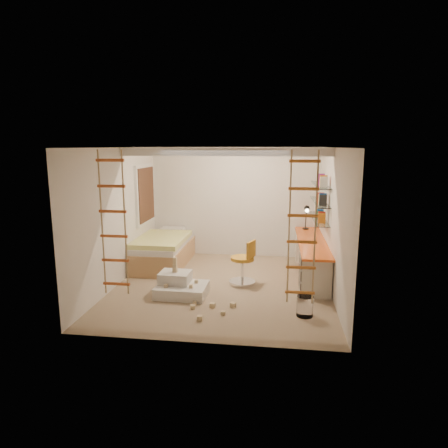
# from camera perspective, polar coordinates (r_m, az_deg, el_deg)

# --- Properties ---
(floor) EXTENTS (4.50, 4.50, 0.00)m
(floor) POSITION_cam_1_polar(r_m,az_deg,el_deg) (7.70, -0.30, -8.86)
(floor) COLOR #9B8064
(floor) RESTS_ON ground
(ceiling_beam) EXTENTS (4.00, 0.18, 0.16)m
(ceiling_beam) POSITION_cam_1_polar(r_m,az_deg,el_deg) (7.54, 0.00, 10.27)
(ceiling_beam) COLOR white
(ceiling_beam) RESTS_ON ceiling
(window_frame) EXTENTS (0.06, 1.15, 1.35)m
(window_frame) POSITION_cam_1_polar(r_m,az_deg,el_deg) (9.23, -11.25, 4.17)
(window_frame) COLOR white
(window_frame) RESTS_ON wall_left
(window_blind) EXTENTS (0.02, 1.00, 1.20)m
(window_blind) POSITION_cam_1_polar(r_m,az_deg,el_deg) (9.21, -11.01, 4.17)
(window_blind) COLOR #4C2D1E
(window_blind) RESTS_ON window_frame
(rope_ladder_left) EXTENTS (0.41, 0.04, 2.13)m
(rope_ladder_left) POSITION_cam_1_polar(r_m,az_deg,el_deg) (6.01, -15.52, 0.01)
(rope_ladder_left) COLOR #C44721
(rope_ladder_left) RESTS_ON ceiling
(rope_ladder_right) EXTENTS (0.41, 0.04, 2.13)m
(rope_ladder_right) POSITION_cam_1_polar(r_m,az_deg,el_deg) (5.55, 11.11, -0.69)
(rope_ladder_right) COLOR #C06F20
(rope_ladder_right) RESTS_ON ceiling
(waste_bin) EXTENTS (0.26, 0.26, 0.33)m
(waste_bin) POSITION_cam_1_polar(r_m,az_deg,el_deg) (6.50, 11.49, -11.43)
(waste_bin) COLOR white
(waste_bin) RESTS_ON floor
(desk) EXTENTS (0.56, 2.80, 0.75)m
(desk) POSITION_cam_1_polar(r_m,az_deg,el_deg) (8.37, 12.29, -4.58)
(desk) COLOR orange
(desk) RESTS_ON floor
(shelves) EXTENTS (0.25, 1.80, 0.71)m
(shelves) POSITION_cam_1_polar(r_m,az_deg,el_deg) (8.42, 13.50, 3.09)
(shelves) COLOR white
(shelves) RESTS_ON wall_right
(bed) EXTENTS (1.02, 2.00, 0.69)m
(bed) POSITION_cam_1_polar(r_m,az_deg,el_deg) (9.05, -8.57, -3.74)
(bed) COLOR #AD7F51
(bed) RESTS_ON floor
(task_lamp) EXTENTS (0.14, 0.36, 0.57)m
(task_lamp) POSITION_cam_1_polar(r_m,az_deg,el_deg) (9.14, 11.72, 1.47)
(task_lamp) COLOR black
(task_lamp) RESTS_ON desk
(swivel_chair) EXTENTS (0.66, 0.66, 0.86)m
(swivel_chair) POSITION_cam_1_polar(r_m,az_deg,el_deg) (7.74, 2.81, -6.27)
(swivel_chair) COLOR gold
(swivel_chair) RESTS_ON floor
(play_platform) EXTENTS (0.91, 0.71, 0.39)m
(play_platform) POSITION_cam_1_polar(r_m,az_deg,el_deg) (7.28, -6.30, -8.84)
(play_platform) COLOR silver
(play_platform) RESTS_ON floor
(toy_blocks) EXTENTS (1.27, 1.19, 0.66)m
(toy_blocks) POSITION_cam_1_polar(r_m,az_deg,el_deg) (6.90, -4.39, -9.37)
(toy_blocks) COLOR #CCB284
(toy_blocks) RESTS_ON floor
(books) EXTENTS (0.14, 0.70, 0.92)m
(books) POSITION_cam_1_polar(r_m,az_deg,el_deg) (8.41, 13.53, 3.96)
(books) COLOR orange
(books) RESTS_ON shelves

